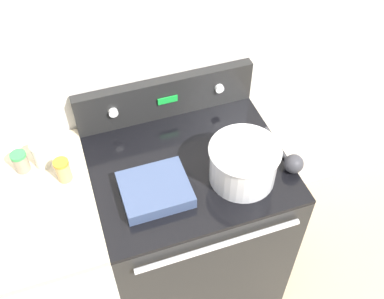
% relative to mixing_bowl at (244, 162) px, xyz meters
% --- Properties ---
extents(kitchen_wall, '(8.00, 0.05, 2.50)m').
position_rel_mixing_bowl_xyz_m(kitchen_wall, '(-0.18, 0.52, 0.20)').
color(kitchen_wall, silver).
rests_on(kitchen_wall, ground_plane).
extents(stove_range, '(0.81, 0.71, 0.96)m').
position_rel_mixing_bowl_xyz_m(stove_range, '(-0.18, 0.14, -0.57)').
color(stove_range, black).
rests_on(stove_range, ground_plane).
extents(control_panel, '(0.81, 0.07, 0.20)m').
position_rel_mixing_bowl_xyz_m(control_panel, '(-0.18, 0.46, 0.01)').
color(control_panel, black).
rests_on(control_panel, stove_range).
extents(side_counter, '(0.46, 0.68, 0.97)m').
position_rel_mixing_bowl_xyz_m(side_counter, '(-0.81, 0.14, -0.57)').
color(side_counter, silver).
rests_on(side_counter, ground_plane).
extents(mixing_bowl, '(0.28, 0.28, 0.17)m').
position_rel_mixing_bowl_xyz_m(mixing_bowl, '(0.00, 0.00, 0.00)').
color(mixing_bowl, silver).
rests_on(mixing_bowl, stove_range).
extents(casserole_dish, '(0.26, 0.23, 0.05)m').
position_rel_mixing_bowl_xyz_m(casserole_dish, '(-0.35, 0.03, -0.06)').
color(casserole_dish, '#38476B').
rests_on(casserole_dish, stove_range).
extents(ladle, '(0.08, 0.29, 0.08)m').
position_rel_mixing_bowl_xyz_m(ladle, '(0.21, -0.02, -0.06)').
color(ladle, '#333338').
rests_on(ladle, stove_range).
extents(spice_jar_orange_cap, '(0.06, 0.06, 0.10)m').
position_rel_mixing_bowl_xyz_m(spice_jar_orange_cap, '(-0.67, 0.22, -0.03)').
color(spice_jar_orange_cap, tan).
rests_on(spice_jar_orange_cap, side_counter).
extents(spice_jar_white_cap, '(0.07, 0.07, 0.12)m').
position_rel_mixing_bowl_xyz_m(spice_jar_white_cap, '(-0.74, 0.32, -0.02)').
color(spice_jar_white_cap, beige).
rests_on(spice_jar_white_cap, side_counter).
extents(spice_jar_green_cap, '(0.06, 0.06, 0.09)m').
position_rel_mixing_bowl_xyz_m(spice_jar_green_cap, '(-0.83, 0.32, -0.04)').
color(spice_jar_green_cap, gray).
rests_on(spice_jar_green_cap, side_counter).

